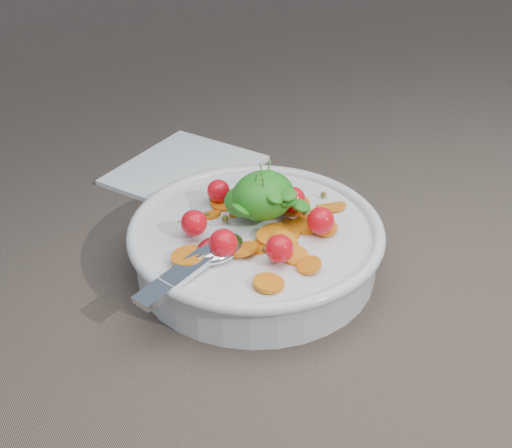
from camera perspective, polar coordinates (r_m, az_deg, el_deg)
ground at (r=0.61m, az=-0.37°, el=-4.88°), size 6.00×6.00×0.00m
bowl at (r=0.61m, az=0.00°, el=-1.66°), size 0.26×0.24×0.10m
napkin at (r=0.79m, az=-6.28°, el=4.79°), size 0.21×0.20×0.01m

